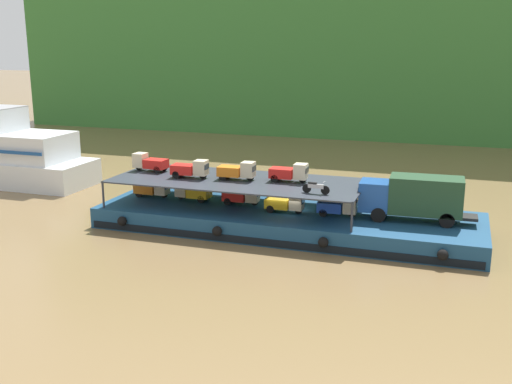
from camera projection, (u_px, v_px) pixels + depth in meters
The scene contains 14 objects.
ground_plane at pixel (286, 230), 44.52m from camera, with size 400.00×400.00×0.00m, color brown.
cargo_barge at pixel (286, 221), 44.31m from camera, with size 27.66×8.70×1.50m.
covered_lorry at pixel (414, 197), 41.27m from camera, with size 7.91×2.50×3.10m.
cargo_rack at pixel (237, 181), 44.88m from camera, with size 18.46×7.35×2.00m.
mini_truck_lower_stern at pixel (153, 188), 47.93m from camera, with size 2.75×1.22×1.38m.
mini_truck_lower_aft at pixel (192, 192), 46.87m from camera, with size 2.76×1.24×1.38m.
mini_truck_lower_mid at pixel (242, 195), 45.68m from camera, with size 2.79×1.29×1.38m.
mini_truck_lower_fore at pixel (285, 203), 43.59m from camera, with size 2.74×1.21×1.38m.
mini_truck_lower_bow at pixel (338, 206), 42.68m from camera, with size 2.79×1.29×1.38m.
mini_truck_upper_stern at pixel (150, 162), 47.73m from camera, with size 2.79×1.29×1.38m.
mini_truck_upper_mid at pixel (190, 169), 45.35m from camera, with size 2.77×1.26×1.38m.
mini_truck_upper_fore at pixel (237, 171), 44.71m from camera, with size 2.77×1.25×1.38m.
mini_truck_upper_bow at pixel (289, 173), 44.08m from camera, with size 2.75×1.21×1.38m.
motorcycle_upper_port at pixel (316, 187), 40.73m from camera, with size 1.90×0.55×0.87m.
Camera 1 is at (11.60, -40.98, 13.43)m, focal length 42.86 mm.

